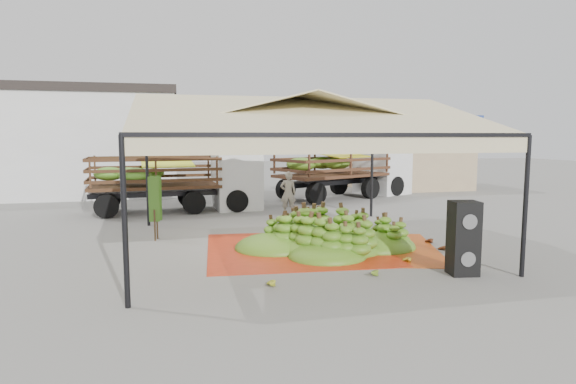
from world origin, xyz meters
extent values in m
plane|color=slate|center=(0.00, 0.00, 0.00)|extent=(90.00, 90.00, 0.00)
cylinder|color=black|center=(-4.00, -4.00, 1.50)|extent=(0.10, 0.10, 3.00)
cylinder|color=black|center=(4.00, -4.00, 1.50)|extent=(0.10, 0.10, 3.00)
cylinder|color=black|center=(-4.00, 4.00, 1.50)|extent=(0.10, 0.10, 3.00)
cylinder|color=black|center=(4.00, 4.00, 1.50)|extent=(0.10, 0.10, 3.00)
pyramid|color=#CBBA8F|center=(0.00, 0.00, 3.50)|extent=(8.00, 8.00, 1.00)
cube|color=black|center=(0.00, 0.00, 3.00)|extent=(8.00, 8.00, 0.08)
cube|color=#CBBA8F|center=(0.00, 0.00, 2.82)|extent=(8.00, 8.00, 0.36)
cube|color=silver|center=(-10.00, 14.00, 2.50)|extent=(14.00, 6.00, 5.00)
cube|color=black|center=(-10.00, 14.00, 5.20)|extent=(14.30, 6.30, 0.40)
cube|color=tan|center=(10.00, 13.00, 1.80)|extent=(6.00, 5.00, 3.60)
cube|color=navy|center=(10.00, 13.00, 3.85)|extent=(6.30, 5.30, 0.50)
cube|color=red|center=(-0.03, -0.43, 0.01)|extent=(5.00, 4.80, 0.01)
cube|color=#C94612|center=(1.80, -0.78, 0.01)|extent=(4.65, 4.77, 0.01)
ellipsoid|color=#507518|center=(0.86, -0.55, 0.54)|extent=(6.03, 5.44, 1.08)
ellipsoid|color=gold|center=(2.12, -2.37, 0.09)|extent=(0.40, 0.33, 0.17)
ellipsoid|color=gold|center=(-1.41, -3.43, 0.09)|extent=(0.42, 0.34, 0.19)
ellipsoid|color=#5A2F14|center=(3.59, -1.51, 0.09)|extent=(0.41, 0.35, 0.17)
ellipsoid|color=#562813|center=(3.70, -0.62, 0.09)|extent=(0.41, 0.34, 0.18)
ellipsoid|color=#4C7117|center=(0.89, -3.19, 0.10)|extent=(0.53, 0.49, 0.19)
ellipsoid|color=#407418|center=(-0.57, 1.45, 2.62)|extent=(0.24, 0.24, 0.20)
ellipsoid|color=#407418|center=(0.93, 1.45, 2.62)|extent=(0.24, 0.24, 0.20)
ellipsoid|color=#407418|center=(2.43, 1.45, 2.62)|extent=(0.24, 0.24, 0.20)
cube|color=black|center=(2.86, -3.56, 0.40)|extent=(0.65, 0.59, 0.80)
cube|color=black|center=(2.86, -3.56, 1.20)|extent=(0.65, 0.59, 0.80)
imported|color=gray|center=(1.06, 5.04, 0.83)|extent=(0.66, 0.49, 1.66)
cube|color=#452D17|center=(-3.86, 6.99, 1.03)|extent=(5.08, 2.62, 0.12)
cube|color=silver|center=(-0.62, 7.23, 1.13)|extent=(1.93, 2.29, 2.27)
cylinder|color=black|center=(-5.56, 5.88, 0.44)|extent=(0.91, 0.36, 0.89)
cylinder|color=black|center=(-5.70, 7.85, 0.44)|extent=(0.91, 0.36, 0.89)
cylinder|color=black|center=(-2.41, 6.11, 0.44)|extent=(0.91, 0.36, 0.89)
cylinder|color=black|center=(-2.56, 8.08, 0.44)|extent=(0.91, 0.36, 0.89)
cylinder|color=black|center=(-0.74, 6.23, 0.44)|extent=(0.91, 0.36, 0.89)
cylinder|color=black|center=(-0.88, 8.20, 0.44)|extent=(0.91, 0.36, 0.89)
ellipsoid|color=#3E851B|center=(-3.86, 6.99, 1.53)|extent=(4.06, 2.05, 0.69)
cube|color=#E3F21A|center=(-3.37, 7.03, 1.92)|extent=(2.11, 2.10, 0.25)
cube|color=#4E2D1A|center=(4.23, 9.24, 1.14)|extent=(5.98, 4.52, 0.13)
cube|color=silver|center=(7.49, 10.72, 1.25)|extent=(2.77, 2.98, 2.50)
cylinder|color=black|center=(2.89, 7.44, 0.49)|extent=(1.02, 0.70, 0.98)
cylinder|color=black|center=(2.00, 9.42, 0.49)|extent=(1.02, 0.70, 0.98)
cylinder|color=black|center=(6.06, 8.88, 0.49)|extent=(1.02, 0.70, 0.98)
cylinder|color=black|center=(5.16, 10.86, 0.49)|extent=(1.02, 0.70, 0.98)
cylinder|color=black|center=(7.74, 9.65, 0.49)|extent=(1.02, 0.70, 0.98)
cylinder|color=black|center=(6.84, 11.62, 0.49)|extent=(1.02, 0.70, 0.98)
ellipsoid|color=#4E831B|center=(4.23, 9.24, 1.68)|extent=(4.76, 3.58, 0.76)
cube|color=gold|center=(4.72, 9.47, 2.12)|extent=(2.87, 2.87, 0.27)
camera|label=1|loc=(-3.18, -12.53, 2.97)|focal=30.00mm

